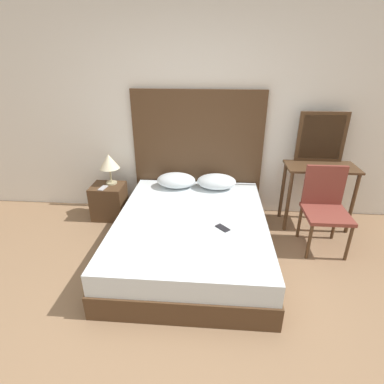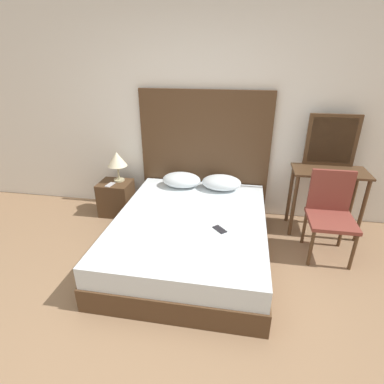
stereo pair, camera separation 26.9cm
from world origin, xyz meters
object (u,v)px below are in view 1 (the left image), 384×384
object	(u,v)px
nightstand	(109,201)
table_lamp	(109,162)
phone_on_nightstand	(103,188)
vanity_desk	(319,179)
phone_on_bed	(223,228)
bed	(191,236)
chair	(325,204)

from	to	relation	value
nightstand	table_lamp	xyz separation A→B (m)	(0.04, 0.07, 0.53)
table_lamp	phone_on_nightstand	xyz separation A→B (m)	(-0.06, -0.16, -0.29)
phone_on_nightstand	vanity_desk	bearing A→B (deg)	2.25
phone_on_bed	nightstand	xyz separation A→B (m)	(-1.49, 0.92, -0.22)
vanity_desk	nightstand	bearing A→B (deg)	-179.68
phone_on_bed	vanity_desk	world-z (taller)	vanity_desk
bed	phone_on_bed	world-z (taller)	phone_on_bed
phone_on_bed	table_lamp	distance (m)	1.79
phone_on_bed	vanity_desk	bearing A→B (deg)	38.51
phone_on_bed	chair	bearing A→B (deg)	23.65
table_lamp	chair	world-z (taller)	chair
table_lamp	phone_on_nightstand	distance (m)	0.34
phone_on_bed	table_lamp	size ratio (longest dim) A/B	0.39
chair	phone_on_bed	bearing A→B (deg)	-156.35
phone_on_bed	chair	size ratio (longest dim) A/B	0.17
nightstand	vanity_desk	xyz separation A→B (m)	(2.67, 0.01, 0.40)
chair	vanity_desk	bearing A→B (deg)	83.62
bed	chair	xyz separation A→B (m)	(1.46, 0.30, 0.29)
phone_on_nightstand	chair	xyz separation A→B (m)	(2.64, -0.34, 0.05)
bed	chair	distance (m)	1.52
table_lamp	phone_on_nightstand	world-z (taller)	table_lamp
phone_on_bed	table_lamp	xyz separation A→B (m)	(-1.45, 1.00, 0.30)
phone_on_bed	table_lamp	bearing A→B (deg)	145.54
phone_on_bed	table_lamp	world-z (taller)	table_lamp
bed	phone_on_nightstand	distance (m)	1.37
phone_on_bed	vanity_desk	xyz separation A→B (m)	(1.18, 0.94, 0.17)
table_lamp	phone_on_nightstand	size ratio (longest dim) A/B	2.52
vanity_desk	chair	world-z (taller)	chair
table_lamp	phone_on_bed	bearing A→B (deg)	-34.46
nightstand	table_lamp	size ratio (longest dim) A/B	1.14
nightstand	bed	bearing A→B (deg)	-32.25
table_lamp	bed	bearing A→B (deg)	-35.60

